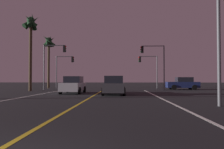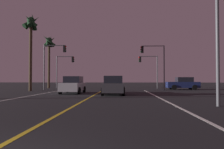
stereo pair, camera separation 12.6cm
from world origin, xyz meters
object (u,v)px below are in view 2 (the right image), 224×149
palm_tree_left_mid (31,29)px  traffic_light_far_left (65,64)px  traffic_light_near_right (153,57)px  traffic_light_near_left (54,57)px  car_crossing_side (183,84)px  car_oncoming (73,85)px  traffic_light_far_right (148,64)px  palm_tree_left_far (49,46)px  car_lead_same_lane (114,86)px  street_lamp_right_near (206,3)px

palm_tree_left_mid → traffic_light_far_left: bearing=75.9°
traffic_light_near_right → traffic_light_near_left: 12.99m
car_crossing_side → palm_tree_left_mid: size_ratio=0.46×
traffic_light_near_right → car_oncoming: bearing=36.9°
traffic_light_far_right → palm_tree_left_far: size_ratio=0.58×
traffic_light_near_left → palm_tree_left_far: (-2.87, 6.14, 2.48)m
car_lead_same_lane → street_lamp_right_near: size_ratio=0.51×
car_oncoming → traffic_light_near_left: traffic_light_near_left is taller
traffic_light_near_left → palm_tree_left_mid: bearing=-127.4°
car_lead_same_lane → street_lamp_right_near: (5.13, -8.19, 4.55)m
car_crossing_side → traffic_light_far_left: bearing=-11.4°
traffic_light_far_right → street_lamp_right_near: (0.36, -22.19, 1.62)m
car_lead_same_lane → traffic_light_near_left: bearing=44.0°
car_oncoming → palm_tree_left_mid: bearing=-123.1°
traffic_light_near_left → palm_tree_left_far: size_ratio=0.69×
street_lamp_right_near → palm_tree_left_far: 28.06m
car_oncoming → traffic_light_near_left: size_ratio=0.72×
street_lamp_right_near → traffic_light_far_right: bearing=-89.1°
car_lead_same_lane → traffic_light_near_left: (-8.23, 8.51, 3.56)m
traffic_light_near_right → palm_tree_left_far: bearing=-21.2°
traffic_light_near_right → palm_tree_left_far: 17.20m
car_crossing_side → car_oncoming: size_ratio=1.00×
car_crossing_side → palm_tree_left_far: bearing=-11.6°
car_crossing_side → traffic_light_near_left: 17.80m
car_oncoming → car_crossing_side: bearing=123.2°
car_crossing_side → traffic_light_near_left: size_ratio=0.72×
traffic_light_near_left → traffic_light_far_right: traffic_light_near_left is taller
palm_tree_left_far → traffic_light_far_right: bearing=-2.3°
car_oncoming → palm_tree_left_far: 15.79m
traffic_light_near_left → palm_tree_left_far: 7.22m
car_lead_same_lane → palm_tree_left_far: 19.35m
traffic_light_far_right → traffic_light_far_left: traffic_light_far_left is taller
traffic_light_far_left → palm_tree_left_mid: size_ratio=0.54×
palm_tree_left_mid → palm_tree_left_far: palm_tree_left_mid is taller
traffic_light_far_right → palm_tree_left_far: 16.18m
car_oncoming → palm_tree_left_mid: 9.88m
street_lamp_right_near → palm_tree_left_far: size_ratio=0.99×
car_oncoming → traffic_light_far_left: 13.18m
street_lamp_right_near → traffic_light_near_right: bearing=-88.7°
traffic_light_far_right → traffic_light_far_left: (-12.99, 0.00, 0.02)m
street_lamp_right_near → car_crossing_side: bearing=-102.0°
traffic_light_near_right → traffic_light_far_right: (0.01, 5.50, -0.52)m
traffic_light_near_right → traffic_light_far_right: traffic_light_near_right is taller
traffic_light_near_left → car_oncoming: bearing=-58.6°
car_crossing_side → car_lead_same_lane: size_ratio=1.00×
car_lead_same_lane → traffic_light_near_right: traffic_light_near_right is taller
car_oncoming → traffic_light_far_right: size_ratio=0.85×
traffic_light_near_left → palm_tree_left_mid: (-2.05, -2.68, 3.07)m
car_oncoming → palm_tree_left_mid: palm_tree_left_mid is taller
traffic_light_far_right → palm_tree_left_far: bearing=-2.3°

